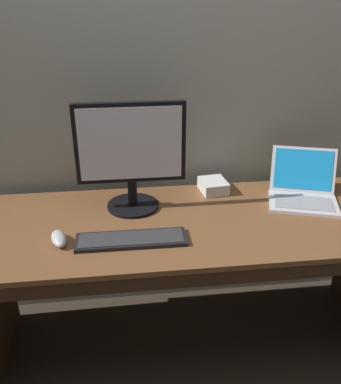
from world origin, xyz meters
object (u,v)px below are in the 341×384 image
at_px(wired_keyboard, 131,240).
at_px(computer_mouse, 59,239).
at_px(external_drive_box, 213,186).
at_px(external_monitor, 131,153).
at_px(laptop_silver, 303,192).

height_order(wired_keyboard, computer_mouse, computer_mouse).
xyz_separation_m(computer_mouse, external_drive_box, (0.70, 0.39, 0.01)).
relative_size(external_monitor, wired_keyboard, 1.11).
xyz_separation_m(laptop_silver, external_drive_box, (-0.40, 0.15, -0.01)).
bearing_deg(external_monitor, laptop_silver, -1.22).
bearing_deg(wired_keyboard, external_monitor, 86.20).
height_order(computer_mouse, external_drive_box, external_drive_box).
height_order(external_monitor, external_drive_box, external_monitor).
relative_size(laptop_silver, external_drive_box, 2.69).
xyz_separation_m(external_monitor, computer_mouse, (-0.30, -0.26, -0.25)).
bearing_deg(laptop_silver, wired_keyboard, -162.10).
relative_size(laptop_silver, external_monitor, 0.79).
height_order(external_monitor, wired_keyboard, external_monitor).
height_order(wired_keyboard, external_drive_box, external_drive_box).
height_order(external_monitor, computer_mouse, external_monitor).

